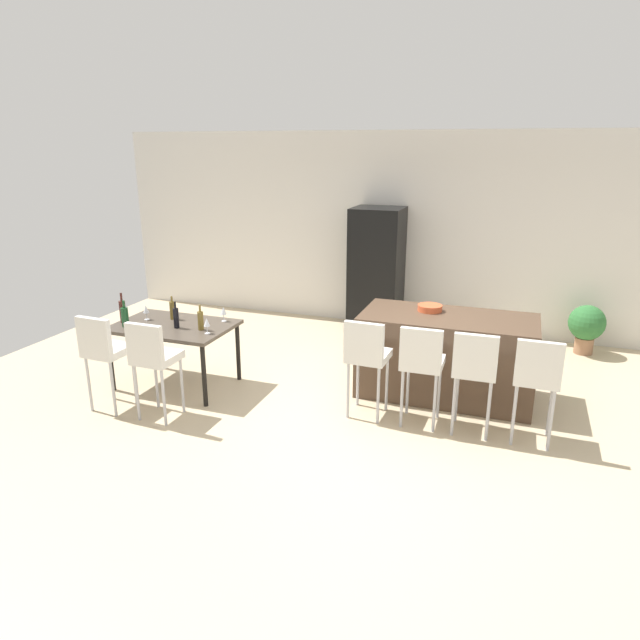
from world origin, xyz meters
name	(u,v)px	position (x,y,z in m)	size (l,w,h in m)	color
ground_plane	(369,409)	(0.00, 0.00, 0.00)	(10.00, 10.00, 0.00)	#C6B28E
back_wall	(426,233)	(0.00, 3.07, 1.45)	(10.00, 0.12, 2.90)	silver
kitchen_island	(446,356)	(0.69, 0.67, 0.46)	(1.88, 0.90, 0.92)	#4C3828
bar_chair_left	(367,353)	(0.01, -0.17, 0.70)	(0.41, 0.41, 1.05)	silver
bar_chair_middle	(422,360)	(0.56, -0.17, 0.70)	(0.41, 0.41, 1.05)	silver
bar_chair_right	(475,367)	(1.06, -0.17, 0.70)	(0.41, 0.41, 1.05)	silver
bar_chair_far	(537,374)	(1.61, -0.17, 0.70)	(0.40, 0.40, 1.05)	silver
dining_table	(174,330)	(-2.28, -0.13, 0.67)	(1.33, 0.89, 0.74)	#4C4238
dining_chair_near	(104,348)	(-2.59, -0.94, 0.70)	(0.42, 0.42, 1.05)	silver
dining_chair_far	(153,355)	(-1.98, -0.94, 0.70)	(0.40, 0.40, 1.05)	silver
wine_bottle_end	(173,310)	(-2.40, 0.05, 0.85)	(0.07, 0.07, 0.28)	brown
wine_bottle_corner	(201,320)	(-1.88, -0.19, 0.85)	(0.06, 0.06, 0.28)	brown
wine_bottle_far	(176,318)	(-2.18, -0.22, 0.86)	(0.06, 0.06, 0.30)	black
wine_bottle_left	(125,317)	(-2.74, -0.38, 0.86)	(0.08, 0.08, 0.30)	#194723
wine_bottle_inner	(123,311)	(-2.87, -0.25, 0.87)	(0.07, 0.07, 0.35)	#471E19
wine_glass_middle	(207,323)	(-1.75, -0.28, 0.86)	(0.07, 0.07, 0.17)	silver
wine_glass_right	(223,311)	(-1.80, 0.18, 0.86)	(0.07, 0.07, 0.17)	silver
wine_glass_near	(146,309)	(-2.68, -0.07, 0.86)	(0.07, 0.07, 0.17)	silver
refrigerator	(377,271)	(-0.62, 2.63, 0.92)	(0.72, 0.68, 1.84)	black
fruit_bowl	(430,308)	(0.46, 0.79, 0.96)	(0.27, 0.27, 0.07)	#C6512D
potted_plant	(587,325)	(2.28, 2.62, 0.40)	(0.47, 0.47, 0.67)	#996B4C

